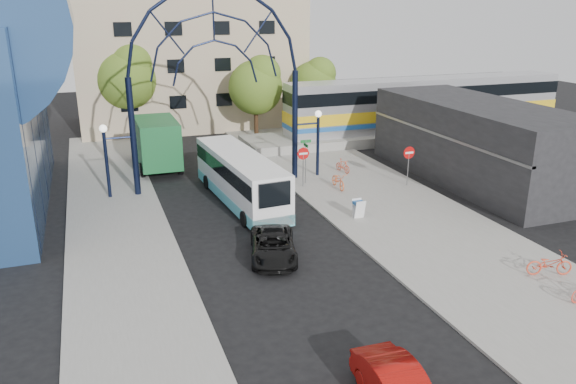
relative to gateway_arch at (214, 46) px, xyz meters
name	(u,v)px	position (x,y,z in m)	size (l,w,h in m)	color
ground	(300,287)	(0.00, -14.00, -8.56)	(120.00, 120.00, 0.00)	black
sidewalk_east	(417,226)	(8.00, -10.00, -8.50)	(8.00, 56.00, 0.12)	gray
plaza_west	(122,251)	(-6.50, -8.00, -8.50)	(5.00, 50.00, 0.12)	gray
gateway_arch	(214,46)	(0.00, 0.00, 0.00)	(13.64, 0.44, 12.10)	black
stop_sign	(303,157)	(4.80, -2.00, -6.56)	(0.80, 0.07, 2.50)	slate
do_not_enter_sign	(409,157)	(11.00, -4.00, -6.58)	(0.76, 0.07, 2.48)	slate
street_name_sign	(306,152)	(5.20, -1.40, -6.43)	(0.70, 0.70, 2.80)	slate
sandwich_board	(359,206)	(5.60, -8.02, -7.81)	(0.55, 0.61, 0.99)	white
commercial_block_east	(477,142)	(16.00, -4.00, -6.06)	(6.00, 16.00, 5.00)	black
apartment_block	(186,48)	(2.00, 20.97, -1.55)	(20.00, 12.10, 14.00)	tan
train_platform	(424,132)	(20.00, 8.00, -8.16)	(32.00, 5.00, 0.80)	gray
train_car	(427,103)	(20.00, 8.00, -5.66)	(25.10, 3.05, 4.20)	#B7B7BC
tree_north_a	(257,84)	(6.12, 11.93, -3.95)	(4.48, 4.48, 7.00)	#382314
tree_north_b	(128,76)	(-3.88, 15.93, -3.29)	(5.12, 5.12, 8.00)	#382314
tree_north_c	(315,82)	(12.12, 13.93, -4.28)	(4.16, 4.16, 6.50)	#382314
city_bus	(240,177)	(0.49, -3.12, -7.08)	(3.01, 10.42, 2.83)	white
green_truck	(156,143)	(-3.09, 5.82, -6.78)	(2.77, 7.05, 3.55)	black
black_suv	(273,246)	(-0.15, -11.00, -7.96)	(1.98, 4.29, 1.19)	black
bike_near_a	(338,180)	(6.71, -3.07, -7.94)	(0.66, 1.88, 0.99)	orange
bike_near_b	(343,166)	(8.45, 0.00, -7.99)	(0.42, 1.48, 0.89)	#E44C2D
bike_far_c	(549,264)	(10.07, -16.70, -7.94)	(0.66, 1.90, 1.00)	#E0482C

